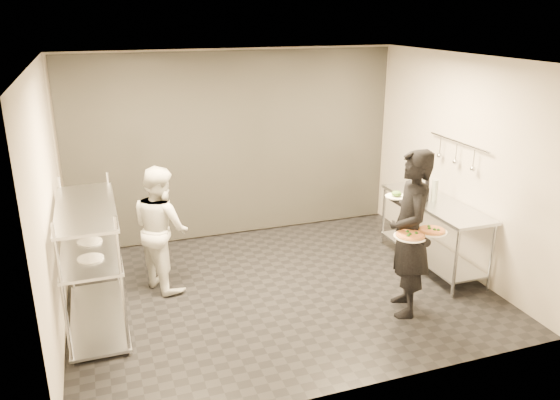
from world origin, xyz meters
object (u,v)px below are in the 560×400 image
object	(u,v)px
pos_monitor	(422,192)
pizza_plate_near	(410,236)
prep_counter	(434,222)
salad_plate	(396,195)
pass_rack	(92,259)
chef	(161,228)
bottle_dark	(427,187)
bottle_clear	(411,177)
pizza_plate_far	(432,231)
bottle_green	(435,190)
waiter	(410,234)

from	to	relation	value
pos_monitor	pizza_plate_near	bearing A→B (deg)	-129.02
prep_counter	salad_plate	size ratio (longest dim) A/B	7.23
pass_rack	salad_plate	distance (m)	3.43
chef	bottle_dark	size ratio (longest dim) A/B	7.68
pos_monitor	bottle_clear	bearing A→B (deg)	67.53
bottle_clear	bottle_dark	bearing A→B (deg)	-97.20
prep_counter	chef	bearing A→B (deg)	170.15
pass_rack	pizza_plate_far	size ratio (longest dim) A/B	4.92
bottle_clear	pizza_plate_far	bearing A→B (deg)	-116.27
salad_plate	bottle_clear	bearing A→B (deg)	52.17
pizza_plate_near	pizza_plate_far	xyz separation A→B (m)	(0.28, 0.02, 0.01)
pass_rack	pizza_plate_far	bearing A→B (deg)	-17.65
pizza_plate_near	pizza_plate_far	world-z (taller)	pizza_plate_far
prep_counter	bottle_green	xyz separation A→B (m)	(-0.00, 0.04, 0.44)
chef	salad_plate	xyz separation A→B (m)	(2.49, -1.27, 0.56)
pos_monitor	bottle_green	world-z (taller)	bottle_green
salad_plate	bottle_clear	xyz separation A→B (m)	(1.14, 1.46, -0.32)
prep_counter	pos_monitor	world-z (taller)	pos_monitor
prep_counter	salad_plate	bearing A→B (deg)	-146.87
chef	pizza_plate_near	world-z (taller)	chef
chef	pizza_plate_far	size ratio (longest dim) A/B	4.81
chef	salad_plate	size ratio (longest dim) A/B	6.28
pos_monitor	salad_plate	bearing A→B (deg)	-139.17
waiter	pizza_plate_near	world-z (taller)	waiter
waiter	pizza_plate_far	bearing A→B (deg)	55.75
pass_rack	chef	bearing A→B (deg)	36.62
bottle_green	bottle_clear	bearing A→B (deg)	80.70
pizza_plate_near	salad_plate	size ratio (longest dim) A/B	1.41
chef	bottle_clear	xyz separation A→B (m)	(3.63, 0.19, 0.24)
pos_monitor	pass_rack	bearing A→B (deg)	-179.59
pizza_plate_near	bottle_dark	world-z (taller)	bottle_dark
bottle_clear	prep_counter	bearing A→B (deg)	-98.52
chef	salad_plate	distance (m)	2.85
pizza_plate_near	bottle_clear	size ratio (longest dim) A/B	1.81
pass_rack	prep_counter	bearing A→B (deg)	0.03
pizza_plate_far	bottle_clear	size ratio (longest dim) A/B	1.67
pizza_plate_near	salad_plate	distance (m)	0.57
prep_counter	bottle_dark	size ratio (longest dim) A/B	8.84
waiter	bottle_clear	world-z (taller)	waiter
pos_monitor	bottle_clear	xyz separation A→B (m)	(0.24, 0.64, 0.00)
pass_rack	bottle_clear	bearing A→B (deg)	10.22
prep_counter	pos_monitor	size ratio (longest dim) A/B	6.99
pizza_plate_far	bottle_dark	distance (m)	1.68
bottle_clear	bottle_dark	xyz separation A→B (m)	(-0.06, -0.49, 0.00)
pizza_plate_far	bottle_green	xyz separation A→B (m)	(0.82, 1.16, 0.01)
prep_counter	salad_plate	world-z (taller)	salad_plate
pizza_plate_far	prep_counter	bearing A→B (deg)	53.51
pizza_plate_far	pizza_plate_near	bearing A→B (deg)	-175.50
pass_rack	bottle_dark	bearing A→B (deg)	4.06
pizza_plate_far	bottle_dark	world-z (taller)	bottle_dark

